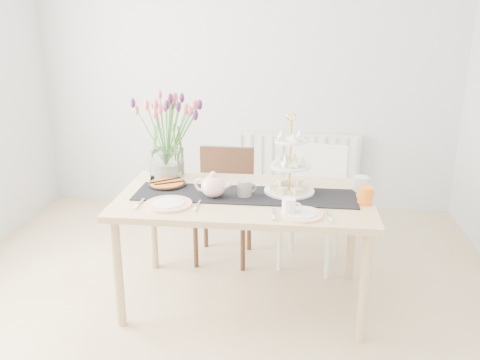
# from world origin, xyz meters

# --- Properties ---
(room_shell) EXTENTS (4.50, 4.50, 4.50)m
(room_shell) POSITION_xyz_m (0.00, 0.00, 1.30)
(room_shell) COLOR tan
(room_shell) RESTS_ON ground
(radiator) EXTENTS (1.20, 0.08, 0.60)m
(radiator) POSITION_xyz_m (0.50, 2.19, 0.45)
(radiator) COLOR white
(radiator) RESTS_ON room_shell
(dining_table) EXTENTS (1.60, 0.90, 0.75)m
(dining_table) POSITION_xyz_m (0.18, 0.42, 0.67)
(dining_table) COLOR tan
(dining_table) RESTS_ON ground
(chair_brown) EXTENTS (0.44, 0.44, 0.86)m
(chair_brown) POSITION_xyz_m (-0.05, 1.10, 0.50)
(chair_brown) COLOR #3A2415
(chair_brown) RESTS_ON ground
(chair_white) EXTENTS (0.54, 0.54, 0.91)m
(chair_white) POSITION_xyz_m (0.63, 1.08, 0.53)
(chair_white) COLOR white
(chair_white) RESTS_ON ground
(table_runner) EXTENTS (1.40, 0.35, 0.01)m
(table_runner) POSITION_xyz_m (0.18, 0.42, 0.75)
(table_runner) COLOR black
(table_runner) RESTS_ON dining_table
(tulip_vase) EXTENTS (0.72, 0.72, 0.62)m
(tulip_vase) POSITION_xyz_m (-0.40, 0.74, 1.15)
(tulip_vase) COLOR silver
(tulip_vase) RESTS_ON dining_table
(cake_stand) EXTENTS (0.32, 0.32, 0.47)m
(cake_stand) POSITION_xyz_m (0.46, 0.50, 0.89)
(cake_stand) COLOR gold
(cake_stand) RESTS_ON dining_table
(teapot) EXTENTS (0.29, 0.26, 0.16)m
(teapot) POSITION_xyz_m (-0.01, 0.36, 0.83)
(teapot) COLOR silver
(teapot) RESTS_ON dining_table
(cream_jug) EXTENTS (0.13, 0.13, 0.10)m
(cream_jug) POSITION_xyz_m (0.91, 0.59, 0.80)
(cream_jug) COLOR silver
(cream_jug) RESTS_ON dining_table
(tart_tin) EXTENTS (0.25, 0.25, 0.03)m
(tart_tin) POSITION_xyz_m (-0.36, 0.54, 0.76)
(tart_tin) COLOR black
(tart_tin) RESTS_ON dining_table
(mug_grey) EXTENTS (0.12, 0.12, 0.11)m
(mug_grey) POSITION_xyz_m (0.18, 0.40, 0.80)
(mug_grey) COLOR gray
(mug_grey) RESTS_ON dining_table
(mug_white) EXTENTS (0.08, 0.08, 0.10)m
(mug_white) POSITION_xyz_m (0.46, 0.14, 0.80)
(mug_white) COLOR white
(mug_white) RESTS_ON dining_table
(mug_orange) EXTENTS (0.13, 0.13, 0.11)m
(mug_orange) POSITION_xyz_m (0.92, 0.36, 0.80)
(mug_orange) COLOR orange
(mug_orange) RESTS_ON dining_table
(plate_left) EXTENTS (0.29, 0.29, 0.01)m
(plate_left) POSITION_xyz_m (-0.26, 0.20, 0.76)
(plate_left) COLOR white
(plate_left) RESTS_ON dining_table
(plate_right) EXTENTS (0.27, 0.27, 0.01)m
(plate_right) POSITION_xyz_m (0.54, 0.13, 0.76)
(plate_right) COLOR white
(plate_right) RESTS_ON dining_table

